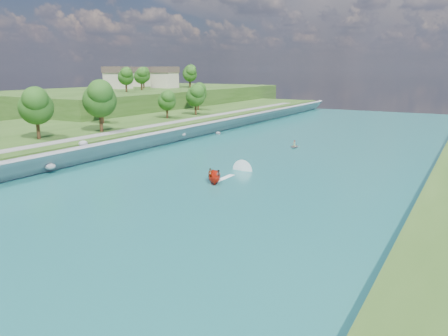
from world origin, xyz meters
The scene contains 10 objects.
ground centered at (0.00, 0.00, 0.00)m, with size 260.00×260.00×0.00m, color #2D5119.
river_water centered at (0.00, 20.00, 0.05)m, with size 55.00×240.00×0.10m, color #1B6764.
berm_west centered at (-50.00, 20.00, 1.75)m, with size 45.00×240.00×3.50m, color #2D5119.
ridge_west centered at (-82.50, 95.00, 4.50)m, with size 60.00×120.00×9.00m, color #2D5119.
riprap_bank centered at (-25.86, 19.24, 1.82)m, with size 4.53×236.00×4.37m.
riverside_path centered at (-32.50, 20.00, 3.55)m, with size 3.00×200.00×0.10m, color gray.
ridge_houses centered at (-88.67, 100.00, 13.31)m, with size 29.50×29.50×8.40m.
trees_ridge centered at (-73.86, 96.40, 13.95)m, with size 19.37×52.34×10.80m.
motorboat centered at (0.02, 14.00, 0.83)m, with size 3.82×19.06×2.16m.
raft centered at (-0.55, 46.22, 0.46)m, with size 2.52×3.18×1.59m.
Camera 1 is at (32.61, -40.31, 16.39)m, focal length 35.00 mm.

